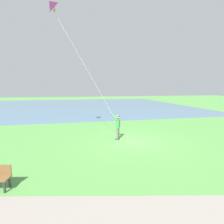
{
  "coord_description": "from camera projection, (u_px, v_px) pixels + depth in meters",
  "views": [
    {
      "loc": [
        -11.22,
        3.99,
        3.67
      ],
      "look_at": [
        0.34,
        1.5,
        2.03
      ],
      "focal_mm": 28.57,
      "sensor_mm": 36.0,
      "label": 1
    }
  ],
  "objects": [
    {
      "name": "walkway_path",
      "position": [
        152.0,
        222.0,
        4.86
      ],
      "size": [
        8.79,
        31.83,
        0.02
      ],
      "primitive_type": "cube",
      "rotation": [
        0.0,
        0.0,
        -0.2
      ],
      "color": "gray",
      "rests_on": "ground"
    },
    {
      "name": "ground_plane",
      "position": [
        134.0,
        141.0,
        12.2
      ],
      "size": [
        120.0,
        120.0,
        0.0
      ],
      "primitive_type": "plane",
      "color": "#569947"
    },
    {
      "name": "flying_kite",
      "position": [
        58.0,
        10.0,
        12.74
      ],
      "size": [
        2.75,
        3.94,
        7.79
      ],
      "color": "#E02D9E"
    },
    {
      "name": "lake_water",
      "position": [
        74.0,
        106.0,
        36.06
      ],
      "size": [
        36.0,
        44.0,
        0.01
      ],
      "primitive_type": "cube",
      "color": "teal",
      "rests_on": "ground"
    },
    {
      "name": "person_kite_flyer",
      "position": [
        118.0,
        125.0,
        12.52
      ],
      "size": [
        0.52,
        0.62,
        1.83
      ],
      "color": "#232328",
      "rests_on": "ground"
    }
  ]
}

